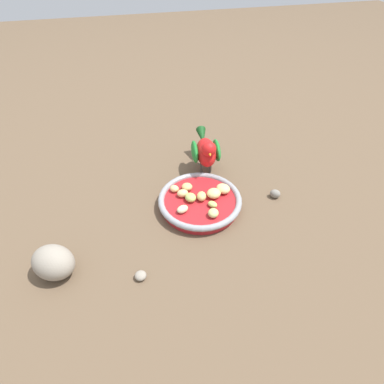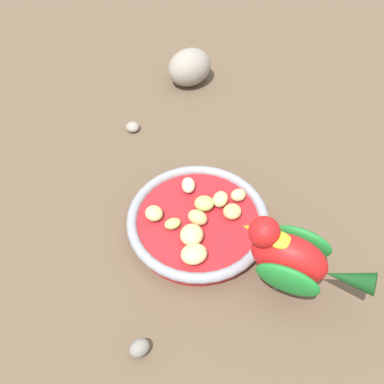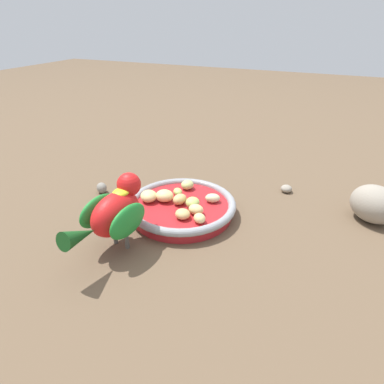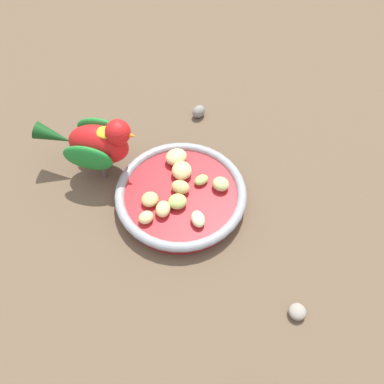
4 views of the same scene
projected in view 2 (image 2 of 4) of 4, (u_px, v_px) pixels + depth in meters
The scene contains 16 objects.
ground_plane at pixel (205, 237), 0.68m from camera, with size 4.00×4.00×0.00m, color brown.
feeding_bowl at pixel (198, 222), 0.67m from camera, with size 0.21×0.21×0.03m.
apple_piece_0 at pixel (198, 218), 0.66m from camera, with size 0.03×0.02×0.02m, color tan.
apple_piece_1 at pixel (173, 224), 0.66m from camera, with size 0.02×0.02×0.01m, color #B2CC66.
apple_piece_2 at pixel (232, 211), 0.67m from camera, with size 0.03×0.03×0.02m, color tan.
apple_piece_3 at pixel (192, 235), 0.64m from camera, with size 0.04×0.03×0.02m, color #E5C67F.
apple_piece_4 at pixel (154, 213), 0.66m from camera, with size 0.03×0.03×0.02m, color #C6D17A.
apple_piece_5 at pixel (195, 254), 0.62m from camera, with size 0.04×0.03×0.02m, color #E5C67F.
apple_piece_6 at pixel (188, 185), 0.70m from camera, with size 0.03×0.02×0.02m, color beige.
apple_piece_7 at pixel (204, 203), 0.68m from camera, with size 0.03×0.03×0.02m, color #B2CC66.
apple_piece_8 at pixel (220, 199), 0.68m from camera, with size 0.03×0.02×0.02m, color #E5C67F.
apple_piece_9 at pixel (238, 195), 0.69m from camera, with size 0.02×0.02×0.02m, color #E5C67F.
parrot at pixel (292, 257), 0.57m from camera, with size 0.09×0.18×0.12m.
rock_large at pixel (190, 67), 0.89m from camera, with size 0.09×0.07×0.07m, color gray.
pebble_0 at pixel (133, 127), 0.82m from camera, with size 0.02×0.02×0.02m, color gray.
pebble_1 at pixel (139, 348), 0.56m from camera, with size 0.03×0.02×0.02m, color gray.
Camera 2 is at (-0.37, -0.10, 0.57)m, focal length 41.96 mm.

